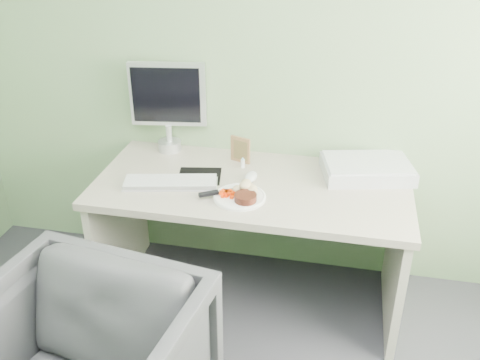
% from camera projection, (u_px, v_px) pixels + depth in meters
% --- Properties ---
extents(wall_back, '(3.50, 0.00, 3.50)m').
position_uv_depth(wall_back, '(267.00, 43.00, 2.75)').
color(wall_back, gray).
rests_on(wall_back, floor).
extents(desk, '(1.60, 0.75, 0.73)m').
position_uv_depth(desk, '(251.00, 214.00, 2.81)').
color(desk, '#B7AB99').
rests_on(desk, floor).
extents(plate, '(0.25, 0.25, 0.01)m').
position_uv_depth(plate, '(240.00, 197.00, 2.58)').
color(plate, white).
rests_on(plate, desk).
extents(steak, '(0.11, 0.11, 0.03)m').
position_uv_depth(steak, '(245.00, 197.00, 2.53)').
color(steak, black).
rests_on(steak, plate).
extents(potato_pile, '(0.11, 0.09, 0.06)m').
position_uv_depth(potato_pile, '(246.00, 187.00, 2.60)').
color(potato_pile, tan).
rests_on(potato_pile, plate).
extents(carrot_heap, '(0.07, 0.07, 0.04)m').
position_uv_depth(carrot_heap, '(228.00, 192.00, 2.57)').
color(carrot_heap, '#FB3A05').
rests_on(carrot_heap, plate).
extents(steak_knife, '(0.23, 0.15, 0.02)m').
position_uv_depth(steak_knife, '(217.00, 192.00, 2.59)').
color(steak_knife, silver).
rests_on(steak_knife, plate).
extents(mousepad, '(0.25, 0.23, 0.00)m').
position_uv_depth(mousepad, '(200.00, 176.00, 2.78)').
color(mousepad, black).
rests_on(mousepad, desk).
extents(keyboard, '(0.48, 0.23, 0.02)m').
position_uv_depth(keyboard, '(171.00, 182.00, 2.70)').
color(keyboard, white).
rests_on(keyboard, desk).
extents(computer_mouse, '(0.07, 0.11, 0.04)m').
position_uv_depth(computer_mouse, '(251.00, 177.00, 2.74)').
color(computer_mouse, white).
rests_on(computer_mouse, desk).
extents(photo_frame, '(0.11, 0.05, 0.15)m').
position_uv_depth(photo_frame, '(240.00, 150.00, 2.90)').
color(photo_frame, '#A2764B').
rests_on(photo_frame, desk).
extents(eyedrop_bottle, '(0.02, 0.02, 0.06)m').
position_uv_depth(eyedrop_bottle, '(243.00, 163.00, 2.86)').
color(eyedrop_bottle, white).
rests_on(eyedrop_bottle, desk).
extents(scanner, '(0.51, 0.39, 0.07)m').
position_uv_depth(scanner, '(367.00, 169.00, 2.78)').
color(scanner, '#B8BCC0').
rests_on(scanner, desk).
extents(monitor, '(0.42, 0.14, 0.51)m').
position_uv_depth(monitor, '(168.00, 102.00, 2.95)').
color(monitor, silver).
rests_on(monitor, desk).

